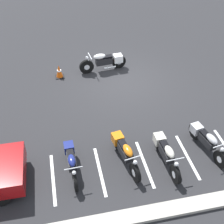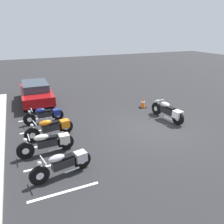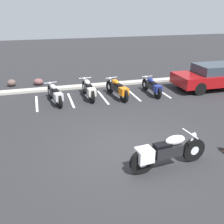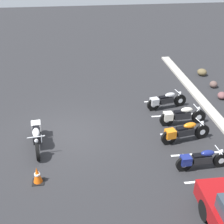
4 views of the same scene
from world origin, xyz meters
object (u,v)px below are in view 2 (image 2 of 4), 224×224
at_px(parked_bike_1, 49,143).
at_px(traffic_cone, 143,103).
at_px(car_red, 36,92).
at_px(parked_bike_0, 65,163).
at_px(parked_bike_3, 46,115).
at_px(parked_bike_2, 52,127).
at_px(motorcycle_white_featured, 168,111).

bearing_deg(parked_bike_1, traffic_cone, -155.38).
bearing_deg(car_red, parked_bike_0, 1.09).
bearing_deg(parked_bike_3, parked_bike_2, 88.78).
xyz_separation_m(parked_bike_2, traffic_cone, (1.72, -5.71, -0.16)).
relative_size(parked_bike_1, traffic_cone, 3.42).
bearing_deg(motorcycle_white_featured, parked_bike_2, 79.26).
height_order(car_red, traffic_cone, car_red).
bearing_deg(car_red, parked_bike_2, 1.90).
height_order(parked_bike_2, parked_bike_3, parked_bike_2).
height_order(parked_bike_0, parked_bike_3, parked_bike_0).
distance_m(motorcycle_white_featured, parked_bike_3, 6.32).
height_order(parked_bike_0, traffic_cone, parked_bike_0).
height_order(parked_bike_1, parked_bike_3, parked_bike_1).
bearing_deg(parked_bike_0, car_red, -100.71).
distance_m(motorcycle_white_featured, traffic_cone, 2.24).
distance_m(car_red, traffic_cone, 6.89).
relative_size(parked_bike_3, car_red, 0.46).
relative_size(motorcycle_white_featured, parked_bike_3, 1.15).
bearing_deg(motorcycle_white_featured, car_red, 39.37).
bearing_deg(car_red, parked_bike_1, -1.08).
bearing_deg(parked_bike_3, car_red, -90.50).
distance_m(parked_bike_3, traffic_cone, 5.73).
height_order(parked_bike_0, car_red, car_red).
xyz_separation_m(parked_bike_0, traffic_cone, (4.62, -5.78, -0.14)).
relative_size(parked_bike_2, traffic_cone, 3.44).
relative_size(motorcycle_white_featured, car_red, 0.53).
bearing_deg(parked_bike_1, motorcycle_white_featured, -174.59).
height_order(parked_bike_2, car_red, car_red).
bearing_deg(motorcycle_white_featured, parked_bike_3, 62.99).
distance_m(parked_bike_1, traffic_cone, 6.77).
distance_m(parked_bike_0, parked_bike_1, 1.59).
bearing_deg(parked_bike_3, parked_bike_0, 87.63).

